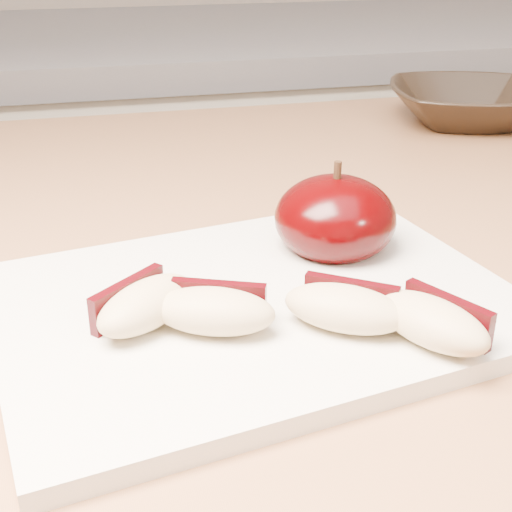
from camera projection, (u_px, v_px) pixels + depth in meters
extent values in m
cube|color=silver|center=(178.00, 296.00, 1.35)|extent=(2.40, 0.60, 0.90)
cube|color=slate|center=(164.00, 40.00, 1.15)|extent=(2.40, 0.62, 0.04)
cube|color=#905E3E|center=(284.00, 232.00, 0.55)|extent=(1.64, 0.64, 0.04)
cube|color=silver|center=(256.00, 305.00, 0.40)|extent=(0.31, 0.25, 0.01)
ellipsoid|color=black|center=(335.00, 218.00, 0.45)|extent=(0.08, 0.08, 0.05)
cylinder|color=black|center=(338.00, 171.00, 0.43)|extent=(0.00, 0.00, 0.01)
ellipsoid|color=#CEB283|center=(147.00, 305.00, 0.36)|extent=(0.07, 0.06, 0.02)
cube|color=black|center=(128.00, 299.00, 0.37)|extent=(0.04, 0.04, 0.02)
ellipsoid|color=#CEB283|center=(213.00, 311.00, 0.36)|extent=(0.07, 0.05, 0.02)
cube|color=black|center=(219.00, 300.00, 0.37)|extent=(0.05, 0.02, 0.02)
ellipsoid|color=#CEB283|center=(345.00, 308.00, 0.36)|extent=(0.07, 0.06, 0.02)
cube|color=black|center=(351.00, 298.00, 0.37)|extent=(0.04, 0.03, 0.02)
ellipsoid|color=#CEB283|center=(432.00, 322.00, 0.35)|extent=(0.06, 0.07, 0.02)
cube|color=black|center=(447.00, 315.00, 0.36)|extent=(0.03, 0.05, 0.02)
imported|color=black|center=(468.00, 104.00, 0.76)|extent=(0.20, 0.20, 0.04)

